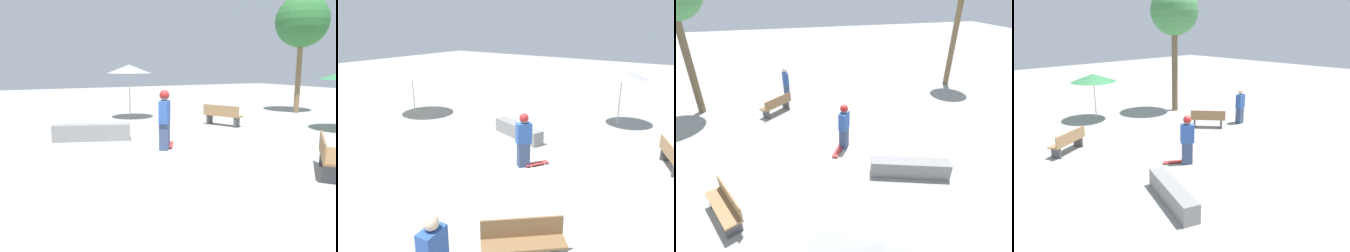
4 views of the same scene
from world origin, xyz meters
TOP-DOWN VIEW (x-y plane):
  - ground_plane at (0.00, 0.00)m, footprint 60.00×60.00m
  - skater_main at (-0.05, -0.60)m, footprint 0.48×0.52m
  - skateboard at (-0.37, -0.90)m, footprint 0.59×0.79m
  - concrete_ledge at (1.54, -2.75)m, footprint 2.48×1.25m
  - bench_near at (-2.34, 3.04)m, footprint 1.49×1.39m
  - bench_far at (-3.89, -3.10)m, footprint 1.08×1.63m
  - shade_umbrella_grey at (-1.18, -6.56)m, footprint 2.03×2.03m
  - palm_tree_center_left at (-9.68, -4.52)m, footprint 2.62×2.62m

SIDE VIEW (x-z plane):
  - ground_plane at x=0.00m, z-range 0.00..0.00m
  - skateboard at x=-0.37m, z-range 0.02..0.09m
  - concrete_ledge at x=1.54m, z-range 0.00..0.54m
  - bench_near at x=-2.34m, z-range 0.00..0.85m
  - bench_far at x=-3.89m, z-range 0.00..0.85m
  - skater_main at x=-0.05m, z-range 0.07..1.80m
  - shade_umbrella_grey at x=-1.18m, z-range 1.04..3.53m
  - palm_tree_center_left at x=-9.68m, z-range 1.63..7.60m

